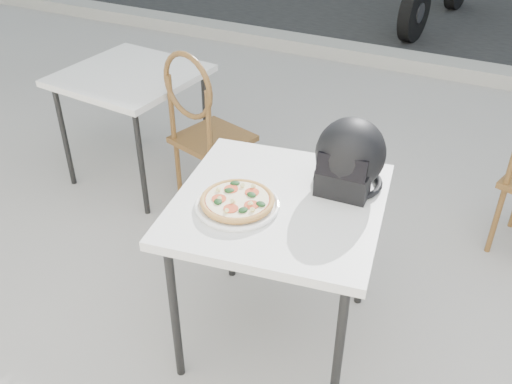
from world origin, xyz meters
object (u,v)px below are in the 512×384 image
at_px(pizza, 237,200).
at_px(cafe_chair_side, 203,124).
at_px(cafe_table_main, 279,214).
at_px(helmet, 350,158).
at_px(cafe_table_side, 131,83).
at_px(plate, 237,205).

relative_size(pizza, cafe_chair_side, 0.37).
height_order(cafe_table_main, helmet, helmet).
xyz_separation_m(pizza, cafe_chair_side, (-0.64, 0.83, -0.22)).
relative_size(cafe_table_main, cafe_table_side, 1.10).
bearing_deg(pizza, plate, -128.79).
xyz_separation_m(cafe_table_main, pizza, (-0.12, -0.11, 0.09)).
distance_m(cafe_table_side, cafe_chair_side, 0.55).
xyz_separation_m(cafe_table_main, helmet, (0.19, 0.21, 0.18)).
height_order(cafe_table_main, pizza, pizza).
distance_m(cafe_table_main, cafe_chair_side, 1.05).
bearing_deg(cafe_chair_side, plate, 144.50).
bearing_deg(cafe_chair_side, cafe_table_main, 153.13).
bearing_deg(pizza, helmet, 45.40).
height_order(cafe_table_main, cafe_chair_side, cafe_chair_side).
bearing_deg(cafe_chair_side, cafe_table_side, 5.45).
bearing_deg(cafe_table_main, plate, -137.71).
relative_size(cafe_table_main, cafe_chair_side, 0.91).
bearing_deg(pizza, cafe_table_main, 42.28).
bearing_deg(cafe_table_side, cafe_chair_side, -11.12).
distance_m(helmet, cafe_table_side, 1.62).
distance_m(plate, cafe_table_side, 1.50).
height_order(pizza, cafe_chair_side, cafe_chair_side).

